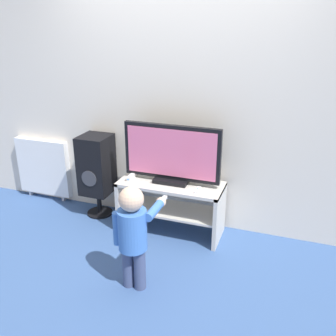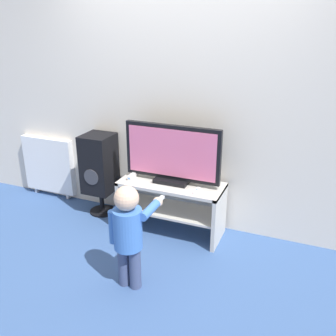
{
  "view_description": "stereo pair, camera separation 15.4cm",
  "coord_description": "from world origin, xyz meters",
  "px_view_note": "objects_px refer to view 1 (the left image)",
  "views": [
    {
      "loc": [
        1.09,
        -2.92,
        2.0
      ],
      "look_at": [
        0.0,
        0.13,
        0.72
      ],
      "focal_mm": 40.0,
      "sensor_mm": 36.0,
      "label": 1
    },
    {
      "loc": [
        1.23,
        -2.86,
        2.0
      ],
      "look_at": [
        0.0,
        0.13,
        0.72
      ],
      "focal_mm": 40.0,
      "sensor_mm": 36.0,
      "label": 2
    }
  ],
  "objects_px": {
    "television": "(172,155)",
    "game_console": "(132,176)",
    "speaker_tower": "(97,166)",
    "child": "(133,230)",
    "radiator": "(44,167)",
    "remote_primary": "(197,190)"
  },
  "relations": [
    {
      "from": "child",
      "to": "radiator",
      "type": "bearing_deg",
      "value": 146.27
    },
    {
      "from": "remote_primary",
      "to": "radiator",
      "type": "bearing_deg",
      "value": 170.67
    },
    {
      "from": "remote_primary",
      "to": "radiator",
      "type": "height_order",
      "value": "radiator"
    },
    {
      "from": "game_console",
      "to": "child",
      "type": "relative_size",
      "value": 0.2
    },
    {
      "from": "game_console",
      "to": "child",
      "type": "distance_m",
      "value": 0.96
    },
    {
      "from": "remote_primary",
      "to": "speaker_tower",
      "type": "xyz_separation_m",
      "value": [
        -1.15,
        0.18,
        0.02
      ]
    },
    {
      "from": "television",
      "to": "remote_primary",
      "type": "height_order",
      "value": "television"
    },
    {
      "from": "television",
      "to": "radiator",
      "type": "bearing_deg",
      "value": 173.02
    },
    {
      "from": "remote_primary",
      "to": "radiator",
      "type": "distance_m",
      "value": 1.99
    },
    {
      "from": "television",
      "to": "speaker_tower",
      "type": "relative_size",
      "value": 1.05
    },
    {
      "from": "television",
      "to": "game_console",
      "type": "xyz_separation_m",
      "value": [
        -0.4,
        -0.05,
        -0.26
      ]
    },
    {
      "from": "child",
      "to": "radiator",
      "type": "relative_size",
      "value": 1.2
    },
    {
      "from": "game_console",
      "to": "radiator",
      "type": "relative_size",
      "value": 0.24
    },
    {
      "from": "speaker_tower",
      "to": "child",
      "type": "bearing_deg",
      "value": -48.17
    },
    {
      "from": "radiator",
      "to": "game_console",
      "type": "bearing_deg",
      "value": -11.29
    },
    {
      "from": "remote_primary",
      "to": "child",
      "type": "relative_size",
      "value": 0.15
    },
    {
      "from": "television",
      "to": "child",
      "type": "bearing_deg",
      "value": -89.36
    },
    {
      "from": "remote_primary",
      "to": "radiator",
      "type": "xyz_separation_m",
      "value": [
        -1.95,
        0.32,
        -0.15
      ]
    },
    {
      "from": "child",
      "to": "speaker_tower",
      "type": "bearing_deg",
      "value": 131.83
    },
    {
      "from": "television",
      "to": "remote_primary",
      "type": "xyz_separation_m",
      "value": [
        0.29,
        -0.12,
        -0.27
      ]
    },
    {
      "from": "speaker_tower",
      "to": "radiator",
      "type": "relative_size",
      "value": 1.23
    },
    {
      "from": "child",
      "to": "radiator",
      "type": "xyz_separation_m",
      "value": [
        -1.67,
        1.12,
        -0.12
      ]
    }
  ]
}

